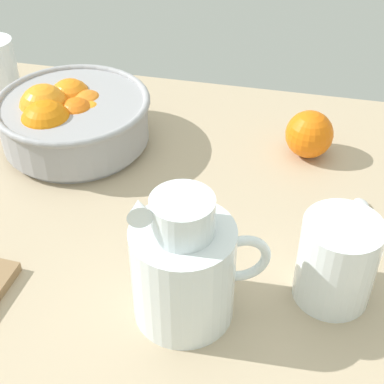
# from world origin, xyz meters

# --- Properties ---
(ground_plane) EXTENTS (1.19, 0.93, 0.03)m
(ground_plane) POSITION_xyz_m (0.00, 0.00, -0.01)
(ground_plane) COLOR tan
(fruit_bowl) EXTENTS (0.26, 0.26, 0.11)m
(fruit_bowl) POSITION_xyz_m (-0.25, 0.20, 0.05)
(fruit_bowl) COLOR #99999E
(fruit_bowl) RESTS_ON ground_plane
(juice_pitcher) EXTENTS (0.16, 0.12, 0.19)m
(juice_pitcher) POSITION_xyz_m (0.02, -0.11, 0.07)
(juice_pitcher) COLOR white
(juice_pitcher) RESTS_ON ground_plane
(juice_glass) EXTENTS (0.10, 0.10, 0.12)m
(juice_glass) POSITION_xyz_m (0.19, -0.04, 0.05)
(juice_glass) COLOR white
(juice_glass) RESTS_ON ground_plane
(loose_orange_0) EXTENTS (0.08, 0.08, 0.08)m
(loose_orange_0) POSITION_xyz_m (0.14, 0.26, 0.04)
(loose_orange_0) COLOR orange
(loose_orange_0) RESTS_ON ground_plane
(spoon) EXTENTS (0.08, 0.15, 0.01)m
(spoon) POSITION_xyz_m (0.25, 0.10, 0.00)
(spoon) COLOR silver
(spoon) RESTS_ON ground_plane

